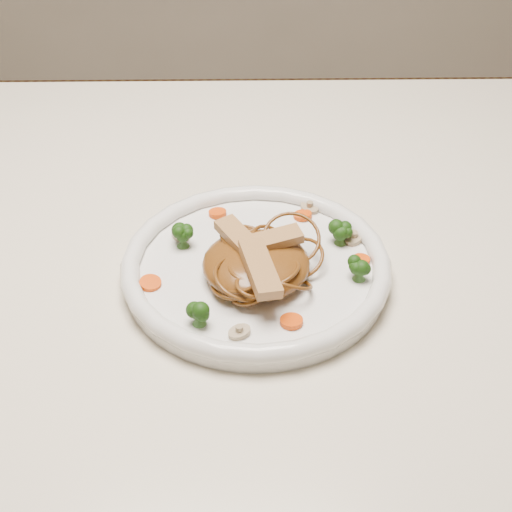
{
  "coord_description": "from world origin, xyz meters",
  "views": [
    {
      "loc": [
        0.07,
        -0.69,
        1.27
      ],
      "look_at": [
        0.08,
        -0.08,
        0.78
      ],
      "focal_mm": 53.07,
      "sensor_mm": 36.0,
      "label": 1
    }
  ],
  "objects": [
    {
      "name": "broccoli_0",
      "position": [
        0.17,
        -0.04,
        0.78
      ],
      "size": [
        0.03,
        0.03,
        0.03
      ],
      "primitive_type": null,
      "rotation": [
        0.0,
        0.0,
        -0.19
      ],
      "color": "#1B450E",
      "rests_on": "plate"
    },
    {
      "name": "mushroom_0",
      "position": [
        0.06,
        -0.18,
        0.77
      ],
      "size": [
        0.03,
        0.03,
        0.01
      ],
      "primitive_type": "cylinder",
      "rotation": [
        0.0,
        0.0,
        0.48
      ],
      "color": "tan",
      "rests_on": "plate"
    },
    {
      "name": "mushroom_1",
      "position": [
        0.18,
        -0.03,
        0.77
      ],
      "size": [
        0.04,
        0.04,
        0.01
      ],
      "primitive_type": "cylinder",
      "rotation": [
        0.0,
        0.0,
        1.0
      ],
      "color": "tan",
      "rests_on": "plate"
    },
    {
      "name": "plate",
      "position": [
        0.08,
        -0.08,
        0.76
      ],
      "size": [
        0.3,
        0.3,
        0.02
      ],
      "primitive_type": "cylinder",
      "rotation": [
        0.0,
        0.0,
        0.07
      ],
      "color": "white",
      "rests_on": "table"
    },
    {
      "name": "mushroom_2",
      "position": [
        -0.01,
        -0.02,
        0.77
      ],
      "size": [
        0.03,
        0.03,
        0.01
      ],
      "primitive_type": "cylinder",
      "rotation": [
        0.0,
        0.0,
        -0.92
      ],
      "color": "tan",
      "rests_on": "plate"
    },
    {
      "name": "broccoli_3",
      "position": [
        0.18,
        -0.1,
        0.78
      ],
      "size": [
        0.03,
        0.03,
        0.03
      ],
      "primitive_type": null,
      "rotation": [
        0.0,
        0.0,
        0.11
      ],
      "color": "#1B450E",
      "rests_on": "plate"
    },
    {
      "name": "carrot_0",
      "position": [
        0.13,
        0.01,
        0.77
      ],
      "size": [
        0.02,
        0.02,
        0.0
      ],
      "primitive_type": "cylinder",
      "rotation": [
        0.0,
        0.0,
        -0.07
      ],
      "color": "#E54B08",
      "rests_on": "plate"
    },
    {
      "name": "broccoli_2",
      "position": [
        0.02,
        -0.16,
        0.78
      ],
      "size": [
        0.03,
        0.03,
        0.03
      ],
      "primitive_type": null,
      "rotation": [
        0.0,
        0.0,
        0.22
      ],
      "color": "#1B450E",
      "rests_on": "plate"
    },
    {
      "name": "noodle_mound",
      "position": [
        0.08,
        -0.09,
        0.78
      ],
      "size": [
        0.11,
        0.11,
        0.04
      ],
      "primitive_type": "ellipsoid",
      "rotation": [
        0.0,
        0.0,
        -0.02
      ],
      "color": "brown",
      "rests_on": "plate"
    },
    {
      "name": "chicken_b",
      "position": [
        0.06,
        -0.08,
        0.8
      ],
      "size": [
        0.06,
        0.07,
        0.01
      ],
      "primitive_type": "cube",
      "rotation": [
        0.0,
        0.0,
        2.12
      ],
      "color": "tan",
      "rests_on": "noodle_mound"
    },
    {
      "name": "carrot_2",
      "position": [
        0.19,
        -0.07,
        0.77
      ],
      "size": [
        0.02,
        0.02,
        0.0
      ],
      "primitive_type": "cylinder",
      "rotation": [
        0.0,
        0.0,
        0.01
      ],
      "color": "#E54B08",
      "rests_on": "plate"
    },
    {
      "name": "mushroom_3",
      "position": [
        0.14,
        0.03,
        0.77
      ],
      "size": [
        0.03,
        0.03,
        0.01
      ],
      "primitive_type": "cylinder",
      "rotation": [
        0.0,
        0.0,
        2.33
      ],
      "color": "tan",
      "rests_on": "plate"
    },
    {
      "name": "table",
      "position": [
        0.0,
        0.0,
        0.65
      ],
      "size": [
        1.2,
        0.8,
        0.75
      ],
      "color": "beige",
      "rests_on": "ground"
    },
    {
      "name": "carrot_1",
      "position": [
        -0.03,
        -0.11,
        0.77
      ],
      "size": [
        0.03,
        0.03,
        0.0
      ],
      "primitive_type": "cylinder",
      "rotation": [
        0.0,
        0.0,
        -0.14
      ],
      "color": "#E54B08",
      "rests_on": "plate"
    },
    {
      "name": "carrot_3",
      "position": [
        0.03,
        0.02,
        0.77
      ],
      "size": [
        0.02,
        0.02,
        0.0
      ],
      "primitive_type": "cylinder",
      "rotation": [
        0.0,
        0.0,
        -0.04
      ],
      "color": "#E54B08",
      "rests_on": "plate"
    },
    {
      "name": "chicken_c",
      "position": [
        0.08,
        -0.12,
        0.8
      ],
      "size": [
        0.04,
        0.08,
        0.01
      ],
      "primitive_type": "cube",
      "rotation": [
        0.0,
        0.0,
        4.96
      ],
      "color": "tan",
      "rests_on": "noodle_mound"
    },
    {
      "name": "broccoli_1",
      "position": [
        -0.0,
        -0.04,
        0.78
      ],
      "size": [
        0.03,
        0.03,
        0.03
      ],
      "primitive_type": null,
      "rotation": [
        0.0,
        0.0,
        0.14
      ],
      "color": "#1B450E",
      "rests_on": "plate"
    },
    {
      "name": "carrot_4",
      "position": [
        0.11,
        -0.16,
        0.77
      ],
      "size": [
        0.03,
        0.03,
        0.0
      ],
      "primitive_type": "cylinder",
      "rotation": [
        0.0,
        0.0,
        0.22
      ],
      "color": "#E54B08",
      "rests_on": "plate"
    },
    {
      "name": "chicken_a",
      "position": [
        0.09,
        -0.08,
        0.8
      ],
      "size": [
        0.07,
        0.04,
        0.01
      ],
      "primitive_type": "cube",
      "rotation": [
        0.0,
        0.0,
        0.32
      ],
      "color": "tan",
      "rests_on": "noodle_mound"
    }
  ]
}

